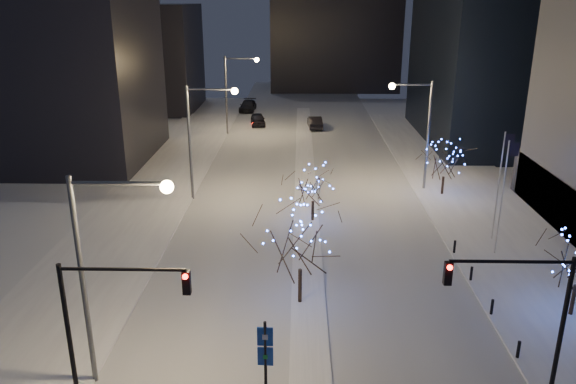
{
  "coord_description": "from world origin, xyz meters",
  "views": [
    {
      "loc": [
        -0.59,
        -19.61,
        16.85
      ],
      "look_at": [
        -1.3,
        14.6,
        5.0
      ],
      "focal_mm": 35.0,
      "sensor_mm": 36.0,
      "label": 1
    }
  ],
  "objects_px": {
    "street_lamp_w_far": "(234,84)",
    "traffic_signal_east": "(528,306)",
    "street_lamp_east": "(419,121)",
    "holiday_tree_median_far": "(313,185)",
    "car_near": "(258,120)",
    "holiday_tree_plaza_far": "(445,161)",
    "car_far": "(248,106)",
    "wayfinding_sign": "(265,352)",
    "street_lamp_w_mid": "(201,127)",
    "traffic_signal_west": "(104,315)",
    "car_mid": "(315,122)",
    "street_lamp_w_near": "(104,254)",
    "holiday_tree_median_near": "(300,240)"
  },
  "relations": [
    {
      "from": "car_near",
      "to": "car_far",
      "type": "xyz_separation_m",
      "value": [
        -2.34,
        10.47,
        0.0
      ]
    },
    {
      "from": "street_lamp_w_near",
      "to": "street_lamp_w_far",
      "type": "relative_size",
      "value": 1.0
    },
    {
      "from": "street_lamp_w_mid",
      "to": "traffic_signal_east",
      "type": "distance_m",
      "value": 31.6
    },
    {
      "from": "holiday_tree_median_far",
      "to": "holiday_tree_median_near",
      "type": "bearing_deg",
      "value": -94.5
    },
    {
      "from": "street_lamp_east",
      "to": "holiday_tree_median_far",
      "type": "relative_size",
      "value": 2.21
    },
    {
      "from": "street_lamp_w_mid",
      "to": "street_lamp_w_far",
      "type": "bearing_deg",
      "value": 90.0
    },
    {
      "from": "car_near",
      "to": "holiday_tree_plaza_far",
      "type": "height_order",
      "value": "holiday_tree_plaza_far"
    },
    {
      "from": "street_lamp_w_far",
      "to": "car_mid",
      "type": "xyz_separation_m",
      "value": [
        10.44,
        3.88,
        -5.68
      ]
    },
    {
      "from": "street_lamp_w_far",
      "to": "holiday_tree_plaza_far",
      "type": "height_order",
      "value": "street_lamp_w_far"
    },
    {
      "from": "car_near",
      "to": "wayfinding_sign",
      "type": "bearing_deg",
      "value": -92.86
    },
    {
      "from": "street_lamp_w_far",
      "to": "holiday_tree_median_near",
      "type": "relative_size",
      "value": 1.56
    },
    {
      "from": "street_lamp_w_near",
      "to": "street_lamp_w_far",
      "type": "height_order",
      "value": "same"
    },
    {
      "from": "car_far",
      "to": "traffic_signal_west",
      "type": "bearing_deg",
      "value": -87.29
    },
    {
      "from": "car_mid",
      "to": "wayfinding_sign",
      "type": "distance_m",
      "value": 55.02
    },
    {
      "from": "car_far",
      "to": "holiday_tree_median_near",
      "type": "distance_m",
      "value": 59.51
    },
    {
      "from": "holiday_tree_median_far",
      "to": "street_lamp_w_far",
      "type": "bearing_deg",
      "value": 107.39
    },
    {
      "from": "car_near",
      "to": "street_lamp_w_mid",
      "type": "bearing_deg",
      "value": -102.06
    },
    {
      "from": "car_far",
      "to": "wayfinding_sign",
      "type": "height_order",
      "value": "wayfinding_sign"
    },
    {
      "from": "street_lamp_w_near",
      "to": "traffic_signal_east",
      "type": "height_order",
      "value": "street_lamp_w_near"
    },
    {
      "from": "traffic_signal_east",
      "to": "holiday_tree_median_far",
      "type": "height_order",
      "value": "traffic_signal_east"
    },
    {
      "from": "street_lamp_w_near",
      "to": "holiday_tree_median_far",
      "type": "xyz_separation_m",
      "value": [
        9.44,
        19.86,
        -3.43
      ]
    },
    {
      "from": "street_lamp_east",
      "to": "holiday_tree_median_far",
      "type": "distance_m",
      "value": 13.02
    },
    {
      "from": "wayfinding_sign",
      "to": "street_lamp_w_mid",
      "type": "bearing_deg",
      "value": 108.25
    },
    {
      "from": "street_lamp_w_far",
      "to": "holiday_tree_median_near",
      "type": "height_order",
      "value": "street_lamp_w_far"
    },
    {
      "from": "car_far",
      "to": "wayfinding_sign",
      "type": "bearing_deg",
      "value": -81.79
    },
    {
      "from": "street_lamp_w_far",
      "to": "holiday_tree_plaza_far",
      "type": "distance_m",
      "value": 31.89
    },
    {
      "from": "street_lamp_east",
      "to": "car_mid",
      "type": "xyz_separation_m",
      "value": [
        -8.58,
        25.88,
        -5.63
      ]
    },
    {
      "from": "traffic_signal_east",
      "to": "street_lamp_east",
      "type": "bearing_deg",
      "value": 87.74
    },
    {
      "from": "car_mid",
      "to": "holiday_tree_plaza_far",
      "type": "xyz_separation_m",
      "value": [
        10.82,
        -27.44,
        2.41
      ]
    },
    {
      "from": "car_near",
      "to": "holiday_tree_median_near",
      "type": "height_order",
      "value": "holiday_tree_median_near"
    },
    {
      "from": "holiday_tree_plaza_far",
      "to": "street_lamp_w_mid",
      "type": "bearing_deg",
      "value": -176.11
    },
    {
      "from": "street_lamp_east",
      "to": "traffic_signal_east",
      "type": "xyz_separation_m",
      "value": [
        -1.14,
        -29.0,
        -1.69
      ]
    },
    {
      "from": "street_lamp_w_mid",
      "to": "car_mid",
      "type": "xyz_separation_m",
      "value": [
        10.44,
        28.88,
        -5.68
      ]
    },
    {
      "from": "traffic_signal_west",
      "to": "holiday_tree_median_far",
      "type": "bearing_deg",
      "value": 67.76
    },
    {
      "from": "traffic_signal_east",
      "to": "holiday_tree_median_far",
      "type": "relative_size",
      "value": 1.54
    },
    {
      "from": "street_lamp_east",
      "to": "street_lamp_w_near",
      "type": "bearing_deg",
      "value": -124.19
    },
    {
      "from": "traffic_signal_west",
      "to": "car_near",
      "type": "height_order",
      "value": "traffic_signal_west"
    },
    {
      "from": "traffic_signal_east",
      "to": "holiday_tree_median_near",
      "type": "bearing_deg",
      "value": 139.16
    },
    {
      "from": "street_lamp_w_far",
      "to": "holiday_tree_median_near",
      "type": "xyz_separation_m",
      "value": [
        8.44,
        -42.84,
        -2.44
      ]
    },
    {
      "from": "holiday_tree_plaza_far",
      "to": "car_mid",
      "type": "bearing_deg",
      "value": 111.52
    },
    {
      "from": "street_lamp_w_near",
      "to": "street_lamp_w_mid",
      "type": "xyz_separation_m",
      "value": [
        0.0,
        25.0,
        0.0
      ]
    },
    {
      "from": "street_lamp_w_near",
      "to": "holiday_tree_plaza_far",
      "type": "distance_m",
      "value": 34.09
    },
    {
      "from": "street_lamp_east",
      "to": "holiday_tree_median_near",
      "type": "bearing_deg",
      "value": -116.92
    },
    {
      "from": "traffic_signal_west",
      "to": "street_lamp_east",
      "type": "bearing_deg",
      "value": 58.31
    },
    {
      "from": "street_lamp_east",
      "to": "traffic_signal_east",
      "type": "relative_size",
      "value": 1.43
    },
    {
      "from": "street_lamp_w_far",
      "to": "traffic_signal_west",
      "type": "distance_m",
      "value": 52.04
    },
    {
      "from": "street_lamp_w_far",
      "to": "traffic_signal_east",
      "type": "xyz_separation_m",
      "value": [
        17.88,
        -51.0,
        -1.74
      ]
    },
    {
      "from": "street_lamp_w_near",
      "to": "car_mid",
      "type": "height_order",
      "value": "street_lamp_w_near"
    },
    {
      "from": "holiday_tree_median_near",
      "to": "holiday_tree_median_far",
      "type": "relative_size",
      "value": 1.42
    },
    {
      "from": "car_near",
      "to": "holiday_tree_median_far",
      "type": "bearing_deg",
      "value": -86.36
    }
  ]
}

